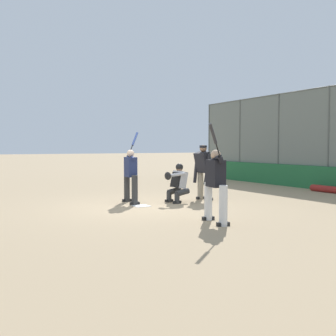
{
  "coord_description": "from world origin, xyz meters",
  "views": [
    {
      "loc": [
        -9.99,
        4.91,
        1.7
      ],
      "look_at": [
        0.21,
        -1.0,
        1.05
      ],
      "focal_mm": 42.0,
      "sensor_mm": 36.0,
      "label": 1
    }
  ],
  "objects_px": {
    "umpire_home": "(203,170)",
    "equipment_bag_dugout_side": "(325,189)",
    "batter_on_deck": "(216,183)",
    "batter_at_plate": "(131,174)",
    "catcher_behind_plate": "(177,182)"
  },
  "relations": [
    {
      "from": "umpire_home",
      "to": "equipment_bag_dugout_side",
      "type": "bearing_deg",
      "value": -100.97
    },
    {
      "from": "umpire_home",
      "to": "batter_on_deck",
      "type": "bearing_deg",
      "value": 144.1
    },
    {
      "from": "umpire_home",
      "to": "batter_on_deck",
      "type": "distance_m",
      "value": 3.78
    },
    {
      "from": "batter_on_deck",
      "to": "equipment_bag_dugout_side",
      "type": "height_order",
      "value": "batter_on_deck"
    },
    {
      "from": "batter_at_plate",
      "to": "batter_on_deck",
      "type": "xyz_separation_m",
      "value": [
        -3.74,
        -0.34,
        0.01
      ]
    },
    {
      "from": "batter_at_plate",
      "to": "batter_on_deck",
      "type": "relative_size",
      "value": 0.99
    },
    {
      "from": "batter_at_plate",
      "to": "catcher_behind_plate",
      "type": "bearing_deg",
      "value": -107.67
    },
    {
      "from": "catcher_behind_plate",
      "to": "umpire_home",
      "type": "distance_m",
      "value": 1.06
    },
    {
      "from": "batter_at_plate",
      "to": "equipment_bag_dugout_side",
      "type": "relative_size",
      "value": 1.66
    },
    {
      "from": "batter_at_plate",
      "to": "catcher_behind_plate",
      "type": "xyz_separation_m",
      "value": [
        -0.56,
        -1.29,
        -0.26
      ]
    },
    {
      "from": "umpire_home",
      "to": "equipment_bag_dugout_side",
      "type": "xyz_separation_m",
      "value": [
        -0.56,
        -5.09,
        -0.81
      ]
    },
    {
      "from": "catcher_behind_plate",
      "to": "batter_on_deck",
      "type": "distance_m",
      "value": 3.33
    },
    {
      "from": "catcher_behind_plate",
      "to": "batter_on_deck",
      "type": "bearing_deg",
      "value": 157.52
    },
    {
      "from": "batter_at_plate",
      "to": "umpire_home",
      "type": "relative_size",
      "value": 1.23
    },
    {
      "from": "equipment_bag_dugout_side",
      "to": "batter_at_plate",
      "type": "bearing_deg",
      "value": 81.81
    }
  ]
}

